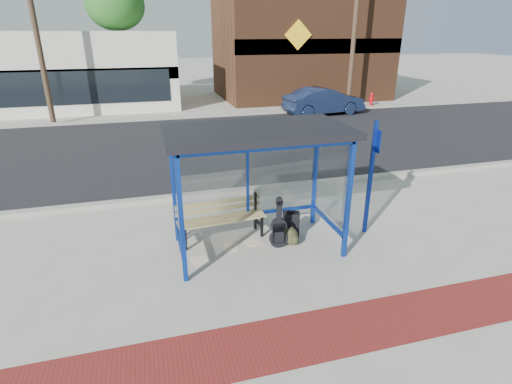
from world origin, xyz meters
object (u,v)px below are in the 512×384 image
object	(u,v)px
backpack	(292,237)
fire_hydrant	(371,99)
bench	(221,216)
guitar_bag	(279,230)
suitcase	(291,225)
parked_car	(324,101)

from	to	relation	value
backpack	fire_hydrant	size ratio (longest dim) A/B	0.49
bench	guitar_bag	world-z (taller)	guitar_bag
bench	backpack	xyz separation A→B (m)	(1.31, -0.68, -0.31)
suitcase	guitar_bag	bearing A→B (deg)	-121.07
parked_car	fire_hydrant	world-z (taller)	parked_car
backpack	guitar_bag	bearing A→B (deg)	157.77
backpack	bench	bearing A→B (deg)	128.08
guitar_bag	backpack	bearing A→B (deg)	8.78
guitar_bag	fire_hydrant	distance (m)	17.21
guitar_bag	backpack	size ratio (longest dim) A/B	2.75
parked_car	backpack	bearing A→B (deg)	147.17
suitcase	fire_hydrant	size ratio (longest dim) A/B	0.80
guitar_bag	parked_car	world-z (taller)	parked_car
parked_car	fire_hydrant	xyz separation A→B (m)	(3.67, 1.54, -0.27)
bench	suitcase	size ratio (longest dim) A/B	3.07
backpack	parked_car	size ratio (longest dim) A/B	0.09
guitar_bag	suitcase	xyz separation A→B (m)	(0.38, 0.34, -0.09)
guitar_bag	fire_hydrant	bearing A→B (deg)	59.87
bench	suitcase	bearing A→B (deg)	-19.04
suitcase	backpack	size ratio (longest dim) A/B	1.63
fire_hydrant	suitcase	bearing A→B (deg)	-126.10
suitcase	parked_car	xyz separation A→B (m)	(6.18, 11.96, 0.40)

